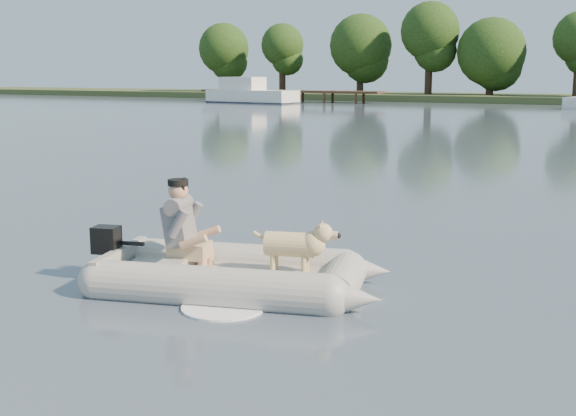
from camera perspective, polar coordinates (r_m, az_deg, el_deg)
The scene contains 7 objects.
water at distance 9.18m, azimuth -7.45°, elevation -6.00°, with size 160.00×160.00×0.00m, color slate.
dock at distance 66.87m, azimuth 0.06°, elevation 8.85°, with size 18.00×2.00×1.04m, color #4C331E, non-canonical shape.
dinghy at distance 8.78m, azimuth -4.19°, elevation -2.58°, with size 4.89×3.64×1.42m, color #A3A39E, non-canonical shape.
man at distance 9.02m, azimuth -8.47°, elevation -1.09°, with size 0.74×0.64×1.11m, color slate, non-canonical shape.
dog at distance 8.68m, azimuth 0.13°, elevation -3.23°, with size 0.96×0.34×0.64m, color tan, non-canonical shape.
outboard_motor at distance 9.48m, azimuth -14.10°, elevation -3.69°, with size 0.43×0.30×0.81m, color black, non-canonical shape.
cabin_cruiser at distance 64.11m, azimuth -2.86°, elevation 9.30°, with size 8.59×3.07×2.66m, color white, non-canonical shape.
Camera 1 is at (5.11, -7.16, 2.61)m, focal length 45.00 mm.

